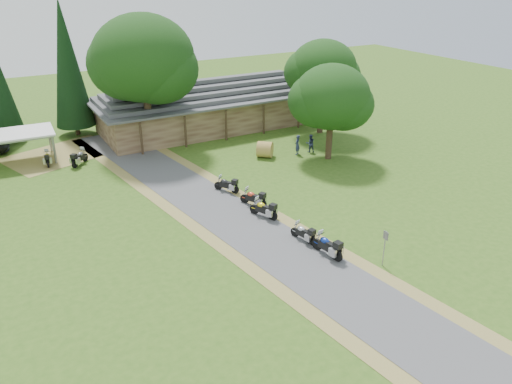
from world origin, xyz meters
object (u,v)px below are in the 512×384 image
motorcycle_row_a (327,245)px  motorcycle_carport_a (47,158)px  motorcycle_row_e (226,184)px  carport (18,147)px  motorcycle_row_c (263,208)px  motorcycle_carport_b (79,157)px  motorcycle_row_b (303,232)px  lodge (206,103)px  hay_bale (265,149)px  motorcycle_row_d (253,197)px

motorcycle_row_a → motorcycle_carport_a: (-11.37, 22.39, -0.09)m
motorcycle_row_a → motorcycle_row_e: (-1.06, 10.50, -0.07)m
carport → motorcycle_row_c: carport is taller
motorcycle_row_c → motorcycle_carport_a: size_ratio=1.10×
motorcycle_row_c → motorcycle_carport_b: (-8.33, 15.39, 0.01)m
carport → motorcycle_carport_a: carport is taller
motorcycle_row_b → carport: bearing=17.4°
carport → motorcycle_row_a: 27.58m
motorcycle_carport_a → motorcycle_carport_b: motorcycle_carport_b is taller
motorcycle_row_b → motorcycle_carport_a: motorcycle_carport_a is taller
carport → motorcycle_row_a: (13.28, -24.16, -0.58)m
motorcycle_row_e → motorcycle_row_b: bearing=152.2°
lodge → motorcycle_carport_b: 13.95m
hay_bale → motorcycle_row_a: bearing=-107.8°
motorcycle_row_d → motorcycle_row_e: bearing=-17.1°
motorcycle_row_a → motorcycle_carport_b: motorcycle_row_a is taller
motorcycle_row_d → motorcycle_row_a: bearing=155.8°
motorcycle_carport_a → motorcycle_row_b: bearing=-142.8°
motorcycle_row_b → hay_bale: bearing=-34.3°
motorcycle_row_a → carport: bearing=19.7°
motorcycle_row_b → motorcycle_carport_b: motorcycle_carport_b is taller
motorcycle_row_b → motorcycle_carport_b: size_ratio=0.88×
motorcycle_carport_a → motorcycle_row_e: bearing=-130.5°
motorcycle_row_a → motorcycle_row_c: bearing=-1.7°
motorcycle_carport_b → motorcycle_carport_a: bearing=104.9°
lodge → motorcycle_row_c: bearing=-103.8°
motorcycle_row_e → hay_bale: size_ratio=1.30×
carport → motorcycle_carport_b: 5.20m
motorcycle_carport_a → motorcycle_carport_b: (2.28, -1.24, 0.07)m
motorcycle_row_c → motorcycle_carport_b: size_ratio=0.99×
motorcycle_row_d → hay_bale: hay_bale is taller
motorcycle_carport_b → lodge: bearing=-28.5°
motorcycle_row_a → motorcycle_row_e: bearing=-3.4°
motorcycle_carport_a → motorcycle_row_c: bearing=-138.9°
carport → motorcycle_carport_b: bearing=-33.2°
carport → motorcycle_row_b: carport is taller
motorcycle_row_c → motorcycle_carport_b: 17.50m
motorcycle_row_b → motorcycle_row_d: bearing=-10.5°
motorcycle_row_e → motorcycle_carport_a: motorcycle_row_e is taller
motorcycle_carport_b → hay_bale: bearing=-69.3°
hay_bale → motorcycle_carport_a: bearing=156.4°
motorcycle_row_c → motorcycle_carport_a: (-10.61, 16.63, -0.06)m
motorcycle_row_b → hay_bale: hay_bale is taller
motorcycle_carport_b → carport: bearing=97.8°
motorcycle_row_c → hay_bale: (5.66, 9.51, 0.03)m
motorcycle_row_a → motorcycle_row_b: motorcycle_row_a is taller
motorcycle_row_e → motorcycle_carport_b: 13.33m
carport → motorcycle_row_e: 18.34m
motorcycle_row_c → motorcycle_row_b: bearing=163.9°
motorcycle_row_e → motorcycle_carport_a: bearing=7.6°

